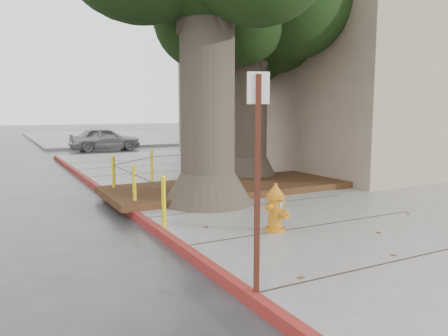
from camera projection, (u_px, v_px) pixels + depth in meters
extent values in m
plane|color=#28282B|center=(290.00, 238.00, 7.66)|extent=(140.00, 140.00, 0.00)
cube|color=slate|center=(407.00, 185.00, 12.63)|extent=(16.00, 26.00, 0.15)
cube|color=slate|center=(134.00, 137.00, 36.71)|extent=(16.00, 20.00, 0.15)
cube|color=maroon|center=(137.00, 216.00, 8.91)|extent=(0.14, 26.00, 0.16)
cube|color=black|center=(229.00, 187.00, 11.46)|extent=(6.40, 2.60, 0.16)
cube|color=gray|center=(361.00, 47.00, 19.11)|extent=(12.00, 13.00, 10.00)
cube|color=silver|center=(260.00, 84.00, 37.29)|extent=(10.00, 10.00, 9.00)
cube|color=slate|center=(278.00, 74.00, 45.14)|extent=(12.00, 14.00, 12.00)
cone|color=#4C3F33|center=(208.00, 188.00, 9.82)|extent=(2.04, 2.04, 0.70)
cylinder|color=#4C3F33|center=(207.00, 96.00, 9.56)|extent=(1.20, 1.20, 4.22)
cone|color=#4C3F33|center=(249.00, 168.00, 13.22)|extent=(1.77, 1.77, 0.70)
cylinder|color=#4C3F33|center=(250.00, 107.00, 12.98)|extent=(1.04, 1.04, 3.84)
sphere|color=black|center=(274.00, 21.00, 13.50)|extent=(3.00, 3.00, 3.00)
cylinder|color=gold|center=(164.00, 202.00, 7.75)|extent=(0.08, 0.08, 0.90)
sphere|color=gold|center=(163.00, 177.00, 7.69)|extent=(0.09, 0.09, 0.09)
cylinder|color=gold|center=(134.00, 187.00, 9.33)|extent=(0.08, 0.08, 0.90)
sphere|color=gold|center=(134.00, 166.00, 9.27)|extent=(0.09, 0.09, 0.09)
cylinder|color=gold|center=(114.00, 176.00, 10.90)|extent=(0.08, 0.08, 0.90)
sphere|color=gold|center=(113.00, 158.00, 10.84)|extent=(0.09, 0.09, 0.09)
cylinder|color=gold|center=(152.00, 166.00, 12.91)|extent=(0.08, 0.08, 0.90)
sphere|color=gold|center=(151.00, 151.00, 12.86)|extent=(0.09, 0.09, 0.09)
cylinder|color=gold|center=(215.00, 161.00, 14.11)|extent=(0.08, 0.08, 0.90)
sphere|color=gold|center=(215.00, 147.00, 14.05)|extent=(0.09, 0.09, 0.09)
cylinder|color=black|center=(147.00, 180.00, 8.50)|extent=(0.02, 1.80, 0.02)
cylinder|color=black|center=(123.00, 170.00, 10.08)|extent=(0.02, 1.80, 0.02)
cylinder|color=black|center=(134.00, 161.00, 11.87)|extent=(1.51, 1.51, 0.02)
cylinder|color=black|center=(185.00, 155.00, 13.48)|extent=(2.20, 0.22, 0.02)
cylinder|color=#C57214|center=(275.00, 229.00, 7.54)|extent=(0.46, 0.46, 0.07)
cylinder|color=#C57214|center=(275.00, 213.00, 7.50)|extent=(0.32, 0.32, 0.55)
cylinder|color=#C57214|center=(275.00, 196.00, 7.46)|extent=(0.42, 0.42, 0.08)
cone|color=#C57214|center=(275.00, 190.00, 7.45)|extent=(0.39, 0.39, 0.15)
cylinder|color=#C57214|center=(275.00, 185.00, 7.44)|extent=(0.08, 0.08, 0.05)
cylinder|color=#C57214|center=(271.00, 207.00, 7.37)|extent=(0.18, 0.15, 0.10)
cylinder|color=#C57214|center=(279.00, 204.00, 7.59)|extent=(0.18, 0.15, 0.10)
cylinder|color=#C57214|center=(282.00, 214.00, 7.42)|extent=(0.19, 0.20, 0.14)
cube|color=#5999D8|center=(281.00, 205.00, 7.40)|extent=(0.07, 0.03, 0.08)
cube|color=#471911|center=(257.00, 187.00, 4.85)|extent=(0.08, 0.08, 2.46)
cube|color=silver|center=(258.00, 88.00, 4.71)|extent=(0.23, 0.11, 0.34)
imported|color=#949599|center=(105.00, 139.00, 24.62)|extent=(3.93, 1.68, 1.32)
imported|color=#9B1A0E|center=(264.00, 134.00, 30.69)|extent=(3.68, 1.57, 1.18)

